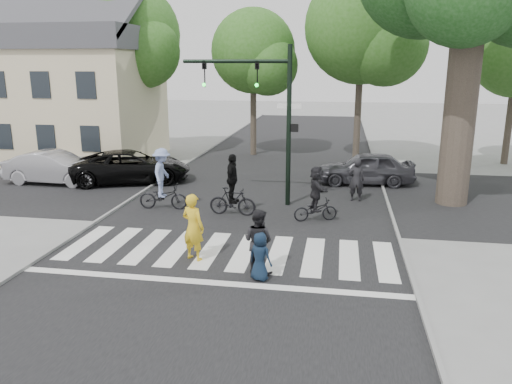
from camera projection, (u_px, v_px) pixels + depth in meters
ground at (220, 264)px, 13.64m from camera, size 120.00×120.00×0.00m
road_stem at (252, 212)px, 18.41m from camera, size 10.00×70.00×0.01m
road_cross at (264, 192)px, 21.28m from camera, size 70.00×10.00×0.01m
curb_left at (123, 204)px, 19.22m from camera, size 0.10×70.00×0.10m
curb_right at (392, 218)px, 17.58m from camera, size 0.10×70.00×0.10m
crosswalk at (225, 255)px, 14.27m from camera, size 10.00×3.85×0.01m
traffic_signal at (267, 103)px, 18.52m from camera, size 4.45×0.29×6.00m
bg_tree_0 at (57, 49)px, 29.60m from camera, size 5.46×5.20×8.97m
bg_tree_1 at (132, 39)px, 28.15m from camera, size 6.09×5.80×9.80m
bg_tree_2 at (257, 55)px, 28.33m from camera, size 5.04×4.80×8.40m
bg_tree_3 at (368, 31)px, 25.78m from camera, size 6.30×6.00×10.20m
house at (78, 91)px, 27.89m from camera, size 8.40×8.10×8.82m
pedestrian_woman at (193, 227)px, 13.75m from camera, size 0.81×0.68×1.90m
pedestrian_child at (260, 257)px, 12.51m from camera, size 0.73×0.62×1.26m
pedestrian_adult at (258, 241)px, 12.92m from camera, size 1.03×0.93×1.73m
cyclist_left at (163, 183)px, 18.56m from camera, size 1.86×1.23×2.31m
cyclist_mid at (232, 190)px, 17.85m from camera, size 1.73×1.06×2.23m
cyclist_right at (316, 197)px, 17.18m from camera, size 1.62×1.50×1.94m
car_suv at (131, 166)px, 22.87m from camera, size 5.84×4.10×1.48m
car_silver at (54, 167)px, 22.62m from camera, size 4.54×1.70×1.48m
car_grey at (366, 168)px, 22.53m from camera, size 4.43×2.05×1.47m
bystander_dark at (356, 180)px, 19.68m from camera, size 0.64×0.44×1.72m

